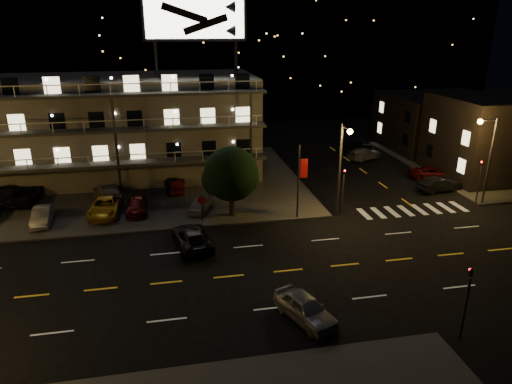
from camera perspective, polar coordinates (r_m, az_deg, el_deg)
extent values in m
plane|color=black|center=(30.51, 0.35, -10.16)|extent=(140.00, 140.00, 0.00)
cube|color=#3C3C3A|center=(49.13, -20.71, 0.58)|extent=(44.00, 24.00, 0.15)
cube|color=#3C3C3A|center=(59.80, 25.63, 3.23)|extent=(16.00, 24.00, 0.15)
cube|color=gray|center=(51.15, -16.27, 7.56)|extent=(28.00, 12.00, 10.00)
cube|color=gray|center=(50.35, -16.86, 13.39)|extent=(28.00, 12.00, 0.50)
cube|color=#3C3C3A|center=(44.91, -16.71, 3.41)|extent=(28.00, 1.80, 0.25)
cube|color=#3C3C3A|center=(44.15, -17.13, 7.39)|extent=(28.00, 1.80, 0.25)
cube|color=#3C3C3A|center=(43.61, -17.56, 11.49)|extent=(28.00, 1.80, 0.25)
cylinder|color=black|center=(47.97, -12.39, 15.88)|extent=(0.36, 0.36, 3.50)
cylinder|color=black|center=(48.50, -2.52, 16.35)|extent=(0.36, 0.36, 3.50)
cube|color=black|center=(47.97, -7.65, 20.64)|extent=(10.20, 0.50, 4.20)
cube|color=white|center=(47.67, -7.62, 20.65)|extent=(9.60, 0.06, 3.60)
cube|color=black|center=(55.81, 28.62, 6.11)|extent=(14.00, 10.00, 8.50)
cube|color=black|center=(65.43, 22.03, 8.14)|extent=(14.00, 12.00, 7.00)
cube|color=black|center=(96.06, -8.27, 17.83)|extent=(120.00, 20.00, 24.00)
cylinder|color=#2D2D30|center=(38.51, 10.40, 2.56)|extent=(0.20, 0.20, 8.00)
cylinder|color=#2D2D30|center=(36.85, 11.21, 7.83)|extent=(0.12, 1.80, 0.12)
sphere|color=gold|center=(36.14, 11.67, 7.41)|extent=(0.44, 0.44, 0.44)
cylinder|color=#2D2D30|center=(45.42, 27.14, 3.32)|extent=(0.20, 0.20, 8.00)
cylinder|color=#2D2D30|center=(44.13, 27.09, 8.01)|extent=(1.80, 0.12, 0.12)
sphere|color=gold|center=(43.67, 26.23, 7.91)|extent=(0.44, 0.44, 0.44)
cylinder|color=#2D2D30|center=(39.57, 10.78, -0.36)|extent=(0.14, 0.14, 3.60)
imported|color=black|center=(38.84, 10.99, 2.83)|extent=(0.20, 0.16, 1.00)
sphere|color=#FF0C0C|center=(38.76, 11.05, 2.63)|extent=(0.14, 0.14, 0.14)
cylinder|color=#2D2D30|center=(26.20, 24.64, -13.14)|extent=(0.14, 0.14, 3.60)
imported|color=black|center=(25.09, 25.40, -8.70)|extent=(0.20, 0.16, 1.00)
sphere|color=#FF0C0C|center=(25.22, 25.21, -8.78)|extent=(0.14, 0.14, 0.14)
cylinder|color=#2D2D30|center=(45.87, 26.07, 0.75)|extent=(0.14, 0.14, 3.60)
imported|color=black|center=(45.24, 26.51, 3.50)|extent=(0.16, 0.20, 1.00)
sphere|color=#FF0C0C|center=(45.20, 26.37, 3.37)|extent=(0.14, 0.14, 0.14)
cylinder|color=#2D2D30|center=(37.75, 5.31, 1.18)|extent=(0.16, 0.16, 6.40)
cube|color=#B90D17|center=(37.51, 6.02, 2.95)|extent=(0.60, 0.04, 1.60)
cylinder|color=#2D2D30|center=(37.35, -6.77, -2.54)|extent=(0.08, 0.08, 2.20)
cylinder|color=#B90D17|center=(36.92, -6.83, -1.06)|extent=(0.91, 0.04, 0.91)
cylinder|color=black|center=(38.62, -3.05, -1.47)|extent=(0.44, 0.44, 2.12)
sphere|color=black|center=(37.73, -3.12, 2.27)|extent=(4.59, 4.59, 4.59)
sphere|color=black|center=(38.11, -4.76, 1.58)|extent=(2.82, 2.82, 2.82)
sphere|color=black|center=(37.64, -1.57, 1.69)|extent=(2.65, 2.65, 2.65)
imported|color=gray|center=(41.09, -25.17, -2.70)|extent=(1.68, 4.05, 1.30)
imported|color=#C58D12|center=(40.99, -18.31, -1.70)|extent=(2.67, 5.38, 1.47)
imported|color=#540C0C|center=(40.80, -14.66, -1.59)|extent=(1.74, 4.26, 1.23)
imported|color=gray|center=(40.04, -6.94, -1.47)|extent=(2.76, 3.95, 1.25)
imported|color=black|center=(47.66, -29.04, -0.19)|extent=(3.38, 4.95, 1.55)
imported|color=black|center=(46.74, -26.85, -0.23)|extent=(2.69, 5.40, 1.47)
imported|color=gray|center=(44.04, -18.04, -0.11)|extent=(3.48, 5.70, 1.54)
imported|color=black|center=(45.32, -10.37, 1.02)|extent=(1.93, 4.16, 1.38)
imported|color=#540C0C|center=(45.07, -9.75, 0.87)|extent=(1.47, 3.86, 1.26)
imported|color=black|center=(48.30, 21.98, 0.90)|extent=(4.53, 2.09, 1.44)
imported|color=#540C0C|center=(52.30, 21.00, 2.32)|extent=(4.76, 2.70, 1.25)
imported|color=gray|center=(57.43, 13.37, 4.69)|extent=(5.16, 3.67, 1.39)
imported|color=black|center=(61.32, 12.50, 5.72)|extent=(4.19, 2.08, 1.37)
imported|color=gray|center=(26.05, 6.18, -14.22)|extent=(3.21, 4.60, 1.45)
imported|color=black|center=(34.10, -8.03, -5.58)|extent=(3.16, 5.46, 1.43)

